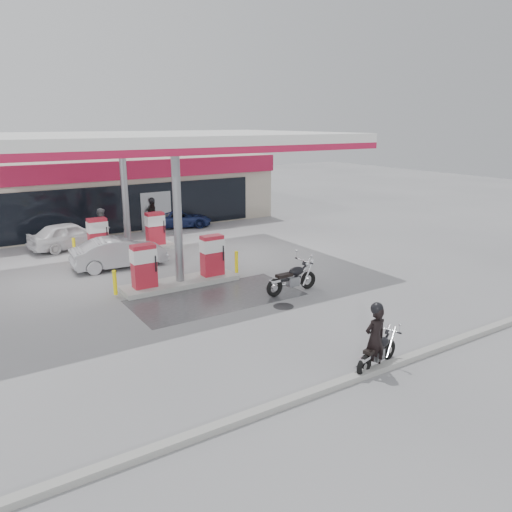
{
  "coord_description": "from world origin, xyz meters",
  "views": [
    {
      "loc": [
        -7.33,
        -14.87,
        6.08
      ],
      "look_at": [
        2.36,
        0.29,
        1.2
      ],
      "focal_mm": 35.0,
      "sensor_mm": 36.0,
      "label": 1
    }
  ],
  "objects_px": {
    "main_motorcycle": "(378,352)",
    "biker_walking": "(153,215)",
    "pump_island_near": "(180,267)",
    "parked_motorcycle": "(292,279)",
    "biker_main": "(375,339)",
    "attendant": "(102,227)",
    "pump_island_far": "(128,237)",
    "parked_car_right": "(180,218)",
    "sedan_white": "(70,235)",
    "hatchback_silver": "(119,253)"
  },
  "relations": [
    {
      "from": "main_motorcycle",
      "to": "hatchback_silver",
      "type": "height_order",
      "value": "hatchback_silver"
    },
    {
      "from": "attendant",
      "to": "hatchback_silver",
      "type": "height_order",
      "value": "attendant"
    },
    {
      "from": "pump_island_far",
      "to": "biker_main",
      "type": "relative_size",
      "value": 3.03
    },
    {
      "from": "biker_main",
      "to": "hatchback_silver",
      "type": "bearing_deg",
      "value": -74.93
    },
    {
      "from": "biker_walking",
      "to": "main_motorcycle",
      "type": "bearing_deg",
      "value": -132.33
    },
    {
      "from": "parked_motorcycle",
      "to": "biker_walking",
      "type": "bearing_deg",
      "value": 90.03
    },
    {
      "from": "pump_island_far",
      "to": "sedan_white",
      "type": "height_order",
      "value": "pump_island_far"
    },
    {
      "from": "parked_motorcycle",
      "to": "hatchback_silver",
      "type": "xyz_separation_m",
      "value": [
        -4.31,
        6.59,
        0.14
      ]
    },
    {
      "from": "parked_car_right",
      "to": "biker_walking",
      "type": "height_order",
      "value": "biker_walking"
    },
    {
      "from": "parked_motorcycle",
      "to": "biker_walking",
      "type": "distance_m",
      "value": 12.81
    },
    {
      "from": "biker_walking",
      "to": "pump_island_near",
      "type": "bearing_deg",
      "value": -144.13
    },
    {
      "from": "hatchback_silver",
      "to": "parked_car_right",
      "type": "height_order",
      "value": "hatchback_silver"
    },
    {
      "from": "main_motorcycle",
      "to": "biker_main",
      "type": "xyz_separation_m",
      "value": [
        -0.18,
        -0.05,
        0.44
      ]
    },
    {
      "from": "sedan_white",
      "to": "parked_car_right",
      "type": "height_order",
      "value": "sedan_white"
    },
    {
      "from": "main_motorcycle",
      "to": "sedan_white",
      "type": "xyz_separation_m",
      "value": [
        -3.69,
        16.99,
        0.25
      ]
    },
    {
      "from": "attendant",
      "to": "parked_car_right",
      "type": "bearing_deg",
      "value": -67.54
    },
    {
      "from": "pump_island_far",
      "to": "parked_motorcycle",
      "type": "distance_m",
      "value": 9.52
    },
    {
      "from": "main_motorcycle",
      "to": "hatchback_silver",
      "type": "distance_m",
      "value": 12.68
    },
    {
      "from": "pump_island_far",
      "to": "parked_car_right",
      "type": "relative_size",
      "value": 1.4
    },
    {
      "from": "attendant",
      "to": "pump_island_far",
      "type": "bearing_deg",
      "value": -161.74
    },
    {
      "from": "biker_walking",
      "to": "parked_motorcycle",
      "type": "bearing_deg",
      "value": -126.84
    },
    {
      "from": "parked_motorcycle",
      "to": "sedan_white",
      "type": "xyz_separation_m",
      "value": [
        -5.31,
        11.19,
        0.16
      ]
    },
    {
      "from": "pump_island_near",
      "to": "biker_walking",
      "type": "distance_m",
      "value": 10.18
    },
    {
      "from": "pump_island_near",
      "to": "attendant",
      "type": "relative_size",
      "value": 2.75
    },
    {
      "from": "pump_island_near",
      "to": "pump_island_far",
      "type": "relative_size",
      "value": 1.0
    },
    {
      "from": "pump_island_near",
      "to": "parked_car_right",
      "type": "bearing_deg",
      "value": 65.77
    },
    {
      "from": "pump_island_far",
      "to": "biker_main",
      "type": "height_order",
      "value": "pump_island_far"
    },
    {
      "from": "attendant",
      "to": "hatchback_silver",
      "type": "xyz_separation_m",
      "value": [
        -0.58,
        -4.48,
        -0.28
      ]
    },
    {
      "from": "hatchback_silver",
      "to": "biker_walking",
      "type": "bearing_deg",
      "value": -29.59
    },
    {
      "from": "attendant",
      "to": "hatchback_silver",
      "type": "distance_m",
      "value": 4.52
    },
    {
      "from": "parked_motorcycle",
      "to": "main_motorcycle",
      "type": "bearing_deg",
      "value": -107.24
    },
    {
      "from": "pump_island_near",
      "to": "hatchback_silver",
      "type": "height_order",
      "value": "pump_island_near"
    },
    {
      "from": "biker_main",
      "to": "attendant",
      "type": "height_order",
      "value": "attendant"
    },
    {
      "from": "parked_motorcycle",
      "to": "attendant",
      "type": "height_order",
      "value": "attendant"
    },
    {
      "from": "pump_island_near",
      "to": "parked_motorcycle",
      "type": "xyz_separation_m",
      "value": [
        3.12,
        -2.99,
        -0.2
      ]
    },
    {
      "from": "main_motorcycle",
      "to": "biker_main",
      "type": "bearing_deg",
      "value": -178.96
    },
    {
      "from": "pump_island_near",
      "to": "biker_main",
      "type": "height_order",
      "value": "pump_island_near"
    },
    {
      "from": "main_motorcycle",
      "to": "biker_walking",
      "type": "bearing_deg",
      "value": 71.53
    },
    {
      "from": "parked_motorcycle",
      "to": "attendant",
      "type": "distance_m",
      "value": 11.69
    },
    {
      "from": "main_motorcycle",
      "to": "attendant",
      "type": "relative_size",
      "value": 0.95
    },
    {
      "from": "sedan_white",
      "to": "hatchback_silver",
      "type": "bearing_deg",
      "value": -179.37
    },
    {
      "from": "pump_island_far",
      "to": "main_motorcycle",
      "type": "bearing_deg",
      "value": -84.2
    },
    {
      "from": "pump_island_near",
      "to": "main_motorcycle",
      "type": "height_order",
      "value": "pump_island_near"
    },
    {
      "from": "attendant",
      "to": "biker_walking",
      "type": "xyz_separation_m",
      "value": [
        3.35,
        1.72,
        -0.03
      ]
    },
    {
      "from": "parked_motorcycle",
      "to": "sedan_white",
      "type": "bearing_deg",
      "value": 113.69
    },
    {
      "from": "pump_island_near",
      "to": "pump_island_far",
      "type": "height_order",
      "value": "same"
    },
    {
      "from": "pump_island_near",
      "to": "hatchback_silver",
      "type": "relative_size",
      "value": 1.3
    },
    {
      "from": "biker_main",
      "to": "sedan_white",
      "type": "height_order",
      "value": "biker_main"
    },
    {
      "from": "parked_motorcycle",
      "to": "biker_main",
      "type": "bearing_deg",
      "value": -108.76
    },
    {
      "from": "attendant",
      "to": "biker_walking",
      "type": "height_order",
      "value": "attendant"
    }
  ]
}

